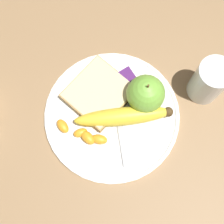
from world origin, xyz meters
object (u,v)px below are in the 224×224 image
(juice_glass, at_px, (209,82))
(bread_slice, at_px, (100,93))
(apple, at_px, (146,94))
(fork, at_px, (119,118))
(plate, at_px, (112,115))
(jam_packet, at_px, (125,78))
(banana, at_px, (124,116))

(juice_glass, distance_m, bread_slice, 0.22)
(apple, distance_m, fork, 0.07)
(bread_slice, bearing_deg, juice_glass, 151.73)
(apple, relative_size, bread_slice, 0.58)
(plate, relative_size, apple, 3.25)
(apple, height_order, jam_packet, apple)
(banana, relative_size, bread_slice, 1.30)
(juice_glass, xyz_separation_m, fork, (0.19, -0.04, -0.03))
(apple, xyz_separation_m, banana, (0.06, 0.01, -0.02))
(fork, bearing_deg, juice_glass, -78.25)
(apple, distance_m, bread_slice, 0.10)
(banana, height_order, bread_slice, banana)
(banana, distance_m, fork, 0.02)
(banana, height_order, jam_packet, banana)
(plate, bearing_deg, banana, 128.83)
(bread_slice, bearing_deg, fork, 95.22)
(bread_slice, distance_m, jam_packet, 0.06)
(plate, distance_m, jam_packet, 0.08)
(apple, xyz_separation_m, fork, (0.07, 0.01, -0.04))
(plate, height_order, banana, banana)
(banana, xyz_separation_m, fork, (0.01, -0.01, -0.02))
(apple, bearing_deg, bread_slice, -39.49)
(apple, bearing_deg, plate, -6.37)
(juice_glass, distance_m, jam_packet, 0.17)
(juice_glass, bearing_deg, plate, -15.25)
(juice_glass, relative_size, banana, 0.53)
(juice_glass, bearing_deg, banana, -10.52)
(juice_glass, height_order, banana, juice_glass)
(plate, xyz_separation_m, bread_slice, (-0.00, -0.05, 0.02))
(plate, distance_m, fork, 0.02)
(plate, bearing_deg, bread_slice, -91.78)
(apple, bearing_deg, jam_packet, -79.98)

